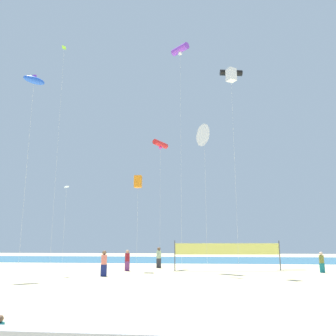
% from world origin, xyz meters
% --- Properties ---
extents(ground_plane, '(120.00, 120.00, 0.00)m').
position_xyz_m(ground_plane, '(0.00, 0.00, 0.00)').
color(ground_plane, beige).
extents(ocean_band, '(120.00, 20.00, 0.01)m').
position_xyz_m(ocean_band, '(0.00, 32.33, 0.00)').
color(ocean_band, teal).
rests_on(ocean_band, ground).
extents(beachgoer_olive_shirt, '(0.35, 0.35, 1.54)m').
position_xyz_m(beachgoer_olive_shirt, '(9.67, 11.54, 0.82)').
color(beachgoer_olive_shirt, '#19727A').
rests_on(beachgoer_olive_shirt, ground).
extents(beachgoer_coral_shirt, '(0.39, 0.39, 1.71)m').
position_xyz_m(beachgoer_coral_shirt, '(-5.96, 6.81, 0.91)').
color(beachgoer_coral_shirt, navy).
rests_on(beachgoer_coral_shirt, ground).
extents(beachgoer_maroon_shirt, '(0.38, 0.38, 1.66)m').
position_xyz_m(beachgoer_maroon_shirt, '(-5.44, 11.63, 0.89)').
color(beachgoer_maroon_shirt, '#7A3872').
rests_on(beachgoer_maroon_shirt, ground).
extents(beachgoer_sage_shirt, '(0.42, 0.42, 1.84)m').
position_xyz_m(beachgoer_sage_shirt, '(-3.38, 15.38, 0.98)').
color(beachgoer_sage_shirt, '#2D2D33').
rests_on(beachgoer_sage_shirt, ground).
extents(volleyball_net, '(8.62, 0.91, 2.40)m').
position_xyz_m(volleyball_net, '(2.63, 12.78, 1.64)').
color(volleyball_net, '#4C4C51').
rests_on(volleyball_net, ground).
extents(kite_blue_inflatable, '(1.55, 1.44, 14.50)m').
position_xyz_m(kite_blue_inflatable, '(-11.49, 5.73, 14.04)').
color(kite_blue_inflatable, silver).
rests_on(kite_blue_inflatable, ground).
extents(kite_white_diamond, '(0.61, 0.61, 8.18)m').
position_xyz_m(kite_white_diamond, '(-13.67, 18.19, 7.87)').
color(kite_white_diamond, silver).
rests_on(kite_white_diamond, ground).
extents(kite_red_tube, '(1.34, 2.03, 11.96)m').
position_xyz_m(kite_red_tube, '(-3.33, 15.73, 11.66)').
color(kite_red_tube, silver).
rests_on(kite_red_tube, ground).
extents(kite_black_tube, '(2.55, 1.10, 21.25)m').
position_xyz_m(kite_black_tube, '(4.09, 19.84, 20.87)').
color(kite_black_tube, silver).
rests_on(kite_black_tube, ground).
extents(kite_lime_diamond, '(0.54, 0.54, 20.16)m').
position_xyz_m(kite_lime_diamond, '(-11.77, 11.22, 18.41)').
color(kite_lime_diamond, silver).
rests_on(kite_lime_diamond, ground).
extents(kite_white_box, '(0.91, 0.91, 16.19)m').
position_xyz_m(kite_white_box, '(3.30, 9.75, 15.62)').
color(kite_white_box, silver).
rests_on(kite_white_box, ground).
extents(kite_white_delta, '(1.30, 1.61, 11.40)m').
position_xyz_m(kite_white_delta, '(1.01, 9.44, 10.50)').
color(kite_white_delta, silver).
rests_on(kite_white_delta, ground).
extents(kite_violet_tube, '(1.89, 1.78, 21.53)m').
position_xyz_m(kite_violet_tube, '(-1.24, 14.72, 21.13)').
color(kite_violet_tube, silver).
rests_on(kite_violet_tube, ground).
extents(kite_orange_box, '(0.66, 0.66, 7.83)m').
position_xyz_m(kite_orange_box, '(-4.72, 11.87, 7.32)').
color(kite_orange_box, silver).
rests_on(kite_orange_box, ground).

